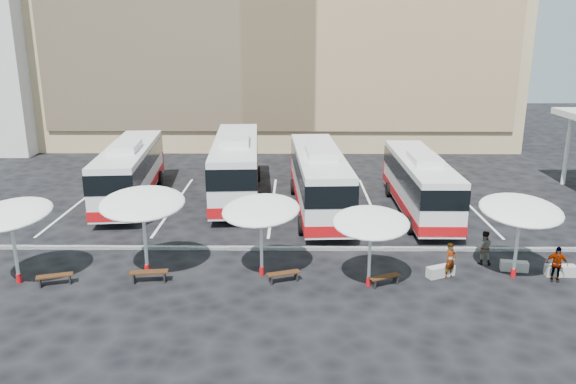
{
  "coord_description": "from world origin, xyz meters",
  "views": [
    {
      "loc": [
        1.3,
        -24.86,
        10.1
      ],
      "look_at": [
        1.0,
        3.0,
        2.2
      ],
      "focal_mm": 35.0,
      "sensor_mm": 36.0,
      "label": 1
    }
  ],
  "objects_px": {
    "sunshade_3": "(371,223)",
    "wood_bench_2": "(283,275)",
    "passenger_1": "(484,248)",
    "sunshade_2": "(261,211)",
    "bus_2": "(319,178)",
    "sunshade_0": "(10,215)",
    "sunshade_4": "(521,211)",
    "passenger_0": "(450,260)",
    "conc_bench_2": "(560,271)",
    "wood_bench_1": "(149,274)",
    "sunshade_1": "(142,204)",
    "wood_bench_0": "(55,277)",
    "bus_1": "(236,164)",
    "bus_3": "(419,182)",
    "wood_bench_3": "(385,278)",
    "conc_bench_1": "(514,266)",
    "passenger_2": "(557,264)",
    "conc_bench_0": "(440,271)",
    "bus_0": "(130,170)"
  },
  "relations": [
    {
      "from": "sunshade_3",
      "to": "wood_bench_2",
      "type": "distance_m",
      "value": 4.3
    },
    {
      "from": "passenger_1",
      "to": "sunshade_2",
      "type": "bearing_deg",
      "value": 17.83
    },
    {
      "from": "bus_2",
      "to": "sunshade_3",
      "type": "distance_m",
      "value": 10.44
    },
    {
      "from": "sunshade_0",
      "to": "sunshade_4",
      "type": "height_order",
      "value": "sunshade_4"
    },
    {
      "from": "passenger_0",
      "to": "conc_bench_2",
      "type": "bearing_deg",
      "value": -32.88
    },
    {
      "from": "wood_bench_1",
      "to": "conc_bench_2",
      "type": "relative_size",
      "value": 1.28
    },
    {
      "from": "wood_bench_2",
      "to": "sunshade_1",
      "type": "bearing_deg",
      "value": 172.12
    },
    {
      "from": "wood_bench_0",
      "to": "conc_bench_2",
      "type": "distance_m",
      "value": 21.48
    },
    {
      "from": "conc_bench_2",
      "to": "sunshade_2",
      "type": "bearing_deg",
      "value": -179.64
    },
    {
      "from": "bus_1",
      "to": "bus_3",
      "type": "distance_m",
      "value": 11.39
    },
    {
      "from": "wood_bench_3",
      "to": "sunshade_0",
      "type": "bearing_deg",
      "value": 179.64
    },
    {
      "from": "conc_bench_1",
      "to": "passenger_0",
      "type": "xyz_separation_m",
      "value": [
        -3.04,
        -0.74,
        0.56
      ]
    },
    {
      "from": "bus_2",
      "to": "wood_bench_0",
      "type": "distance_m",
      "value": 15.46
    },
    {
      "from": "bus_2",
      "to": "wood_bench_2",
      "type": "xyz_separation_m",
      "value": [
        -1.88,
        -9.95,
        -1.66
      ]
    },
    {
      "from": "bus_1",
      "to": "wood_bench_1",
      "type": "height_order",
      "value": "bus_1"
    },
    {
      "from": "bus_3",
      "to": "sunshade_1",
      "type": "relative_size",
      "value": 2.89
    },
    {
      "from": "bus_2",
      "to": "sunshade_0",
      "type": "relative_size",
      "value": 2.77
    },
    {
      "from": "sunshade_4",
      "to": "conc_bench_2",
      "type": "distance_m",
      "value": 3.48
    },
    {
      "from": "bus_1",
      "to": "passenger_2",
      "type": "distance_m",
      "value": 19.48
    },
    {
      "from": "bus_1",
      "to": "conc_bench_0",
      "type": "xyz_separation_m",
      "value": [
        9.99,
        -12.28,
        -1.85
      ]
    },
    {
      "from": "sunshade_0",
      "to": "wood_bench_3",
      "type": "xyz_separation_m",
      "value": [
        15.31,
        -0.1,
        -2.68
      ]
    },
    {
      "from": "sunshade_2",
      "to": "wood_bench_3",
      "type": "bearing_deg",
      "value": -10.84
    },
    {
      "from": "sunshade_1",
      "to": "bus_2",
      "type": "bearing_deg",
      "value": 49.37
    },
    {
      "from": "bus_0",
      "to": "conc_bench_0",
      "type": "distance_m",
      "value": 20.11
    },
    {
      "from": "wood_bench_0",
      "to": "conc_bench_2",
      "type": "height_order",
      "value": "conc_bench_2"
    },
    {
      "from": "bus_2",
      "to": "passenger_0",
      "type": "height_order",
      "value": "bus_2"
    },
    {
      "from": "bus_0",
      "to": "wood_bench_0",
      "type": "relative_size",
      "value": 8.18
    },
    {
      "from": "sunshade_3",
      "to": "passenger_1",
      "type": "height_order",
      "value": "sunshade_3"
    },
    {
      "from": "conc_bench_2",
      "to": "wood_bench_0",
      "type": "bearing_deg",
      "value": -176.89
    },
    {
      "from": "passenger_0",
      "to": "sunshade_4",
      "type": "bearing_deg",
      "value": -34.95
    },
    {
      "from": "bus_0",
      "to": "wood_bench_3",
      "type": "bearing_deg",
      "value": -47.06
    },
    {
      "from": "bus_3",
      "to": "conc_bench_2",
      "type": "distance_m",
      "value": 10.02
    },
    {
      "from": "wood_bench_0",
      "to": "passenger_0",
      "type": "height_order",
      "value": "passenger_0"
    },
    {
      "from": "bus_3",
      "to": "conc_bench_1",
      "type": "distance_m",
      "value": 8.91
    },
    {
      "from": "bus_1",
      "to": "passenger_0",
      "type": "height_order",
      "value": "bus_1"
    },
    {
      "from": "bus_0",
      "to": "sunshade_0",
      "type": "bearing_deg",
      "value": -101.95
    },
    {
      "from": "wood_bench_0",
      "to": "passenger_1",
      "type": "xyz_separation_m",
      "value": [
        18.51,
        2.41,
        0.45
      ]
    },
    {
      "from": "sunshade_4",
      "to": "passenger_1",
      "type": "distance_m",
      "value": 2.78
    },
    {
      "from": "sunshade_1",
      "to": "wood_bench_3",
      "type": "relative_size",
      "value": 2.81
    },
    {
      "from": "bus_0",
      "to": "conc_bench_1",
      "type": "distance_m",
      "value": 22.68
    },
    {
      "from": "sunshade_1",
      "to": "sunshade_3",
      "type": "relative_size",
      "value": 1.15
    },
    {
      "from": "bus_1",
      "to": "bus_2",
      "type": "relative_size",
      "value": 1.05
    },
    {
      "from": "bus_1",
      "to": "conc_bench_1",
      "type": "relative_size",
      "value": 11.25
    },
    {
      "from": "bus_1",
      "to": "wood_bench_3",
      "type": "bearing_deg",
      "value": -64.36
    },
    {
      "from": "wood_bench_1",
      "to": "wood_bench_0",
      "type": "bearing_deg",
      "value": -175.19
    },
    {
      "from": "passenger_2",
      "to": "bus_1",
      "type": "bearing_deg",
      "value": 157.84
    },
    {
      "from": "bus_1",
      "to": "passenger_1",
      "type": "relative_size",
      "value": 8.27
    },
    {
      "from": "wood_bench_3",
      "to": "passenger_2",
      "type": "xyz_separation_m",
      "value": [
        7.27,
        0.53,
        0.45
      ]
    },
    {
      "from": "conc_bench_1",
      "to": "conc_bench_0",
      "type": "bearing_deg",
      "value": -169.43
    },
    {
      "from": "bus_3",
      "to": "conc_bench_0",
      "type": "xyz_separation_m",
      "value": [
        -0.93,
        -9.04,
        -1.6
      ]
    }
  ]
}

